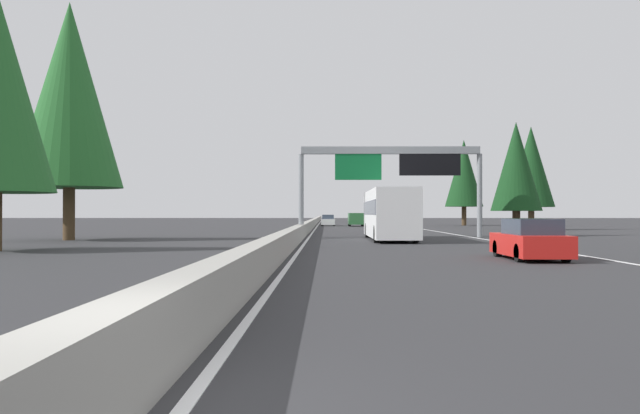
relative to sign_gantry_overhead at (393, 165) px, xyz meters
name	(u,v)px	position (x,y,z in m)	size (l,w,h in m)	color
ground_plane	(312,230)	(20.53, 6.04, -4.99)	(320.00, 320.00, 0.00)	#2D2D30
median_barrier	(313,222)	(40.53, 6.34, -4.54)	(180.00, 0.56, 0.90)	#9E9B93
shoulder_stripe_right	(413,228)	(30.53, -5.48, -4.98)	(160.00, 0.16, 0.01)	silver
shoulder_stripe_median	(316,227)	(30.53, 5.79, -4.98)	(160.00, 0.16, 0.01)	silver
sign_gantry_overhead	(393,165)	(0.00, 0.00, 0.00)	(0.50, 12.68, 6.26)	gray
sedan_far_center	(530,240)	(-21.17, -2.79, -4.30)	(4.40, 1.80, 1.47)	red
bus_distant_b	(389,212)	(-4.17, 0.66, -3.27)	(11.50, 2.55, 3.10)	white
minivan_near_right	(356,219)	(38.38, 0.80, -4.03)	(5.00, 1.95, 1.69)	#2D6B38
sedan_mid_right	(328,221)	(40.92, 4.41, -4.30)	(4.40, 1.80, 1.47)	white
conifer_right_near	(516,167)	(2.75, -9.29, 0.09)	(3.68, 3.68, 8.36)	#4C3823
conifer_right_mid	(531,167)	(20.53, -16.00, 1.34)	(4.58, 4.58, 10.42)	#4C3823
conifer_right_far	(464,173)	(43.57, -14.14, 2.11)	(5.14, 5.14, 11.68)	#4C3823
conifer_left_near	(69,95)	(-4.78, 20.54, 4.03)	(6.52, 6.52, 14.81)	#4C3823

